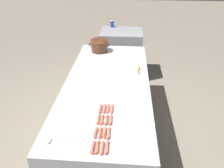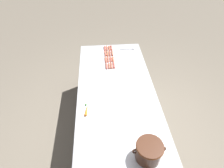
% 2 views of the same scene
% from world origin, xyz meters
% --- Properties ---
extents(ground_plane, '(20.00, 20.00, 0.00)m').
position_xyz_m(ground_plane, '(0.00, 0.00, 0.00)').
color(ground_plane, '#756B5B').
extents(griddle_counter, '(1.01, 2.36, 0.88)m').
position_xyz_m(griddle_counter, '(0.00, 0.00, 0.44)').
color(griddle_counter, '#9EA0A5').
rests_on(griddle_counter, ground_plane).
extents(hot_dog_0, '(0.03, 0.14, 0.03)m').
position_xyz_m(hot_dog_0, '(-0.02, -1.05, 0.89)').
color(hot_dog_0, '#CB5E4F').
rests_on(hot_dog_0, griddle_counter).
extents(hot_dog_1, '(0.03, 0.14, 0.03)m').
position_xyz_m(hot_dog_1, '(-0.02, -0.88, 0.89)').
color(hot_dog_1, '#C56248').
rests_on(hot_dog_1, griddle_counter).
extents(hot_dog_2, '(0.03, 0.14, 0.03)m').
position_xyz_m(hot_dog_2, '(-0.02, -0.71, 0.89)').
color(hot_dog_2, '#CE6848').
rests_on(hot_dog_2, griddle_counter).
extents(hot_dog_3, '(0.03, 0.14, 0.03)m').
position_xyz_m(hot_dog_3, '(-0.02, -0.55, 0.89)').
color(hot_dog_3, '#C4594D').
rests_on(hot_dog_3, griddle_counter).
extents(hot_dog_4, '(0.03, 0.14, 0.03)m').
position_xyz_m(hot_dog_4, '(0.02, -1.05, 0.89)').
color(hot_dog_4, '#C46547').
rests_on(hot_dog_4, griddle_counter).
extents(hot_dog_5, '(0.03, 0.14, 0.03)m').
position_xyz_m(hot_dog_5, '(0.02, -0.88, 0.89)').
color(hot_dog_5, '#C3634D').
rests_on(hot_dog_5, griddle_counter).
extents(hot_dog_6, '(0.03, 0.14, 0.03)m').
position_xyz_m(hot_dog_6, '(0.02, -0.71, 0.89)').
color(hot_dog_6, '#C35D4A').
rests_on(hot_dog_6, griddle_counter).
extents(hot_dog_7, '(0.03, 0.14, 0.03)m').
position_xyz_m(hot_dog_7, '(0.02, -0.54, 0.89)').
color(hot_dog_7, '#BF6650').
rests_on(hot_dog_7, griddle_counter).
extents(hot_dog_8, '(0.03, 0.14, 0.03)m').
position_xyz_m(hot_dog_8, '(0.06, -1.05, 0.89)').
color(hot_dog_8, '#C2654D').
rests_on(hot_dog_8, griddle_counter).
extents(hot_dog_9, '(0.03, 0.14, 0.03)m').
position_xyz_m(hot_dog_9, '(0.06, -0.88, 0.89)').
color(hot_dog_9, '#C46747').
rests_on(hot_dog_9, griddle_counter).
extents(hot_dog_10, '(0.04, 0.14, 0.03)m').
position_xyz_m(hot_dog_10, '(0.06, -0.71, 0.89)').
color(hot_dog_10, '#C5624E').
rests_on(hot_dog_10, griddle_counter).
extents(hot_dog_11, '(0.03, 0.14, 0.03)m').
position_xyz_m(hot_dog_11, '(0.06, -0.54, 0.89)').
color(hot_dog_11, '#C7654D').
rests_on(hot_dog_11, griddle_counter).
extents(hot_dog_12, '(0.03, 0.14, 0.03)m').
position_xyz_m(hot_dog_12, '(0.10, -1.04, 0.89)').
color(hot_dog_12, '#BF6050').
rests_on(hot_dog_12, griddle_counter).
extents(hot_dog_13, '(0.04, 0.14, 0.03)m').
position_xyz_m(hot_dog_13, '(0.10, -0.89, 0.89)').
color(hot_dog_13, '#CD644E').
rests_on(hot_dog_13, griddle_counter).
extents(hot_dog_14, '(0.03, 0.14, 0.03)m').
position_xyz_m(hot_dog_14, '(0.10, -0.71, 0.89)').
color(hot_dog_14, '#C46249').
rests_on(hot_dog_14, griddle_counter).
extents(hot_dog_15, '(0.03, 0.14, 0.03)m').
position_xyz_m(hot_dog_15, '(0.10, -0.54, 0.89)').
color(hot_dog_15, '#C55D4D').
rests_on(hot_dog_15, griddle_counter).
extents(bean_pot, '(0.32, 0.26, 0.19)m').
position_xyz_m(bean_pot, '(-0.21, 0.91, 0.98)').
color(bean_pot, '#472616').
rests_on(bean_pot, griddle_counter).
extents(serving_spoon, '(0.27, 0.08, 0.02)m').
position_xyz_m(serving_spoon, '(-0.35, -1.00, 0.88)').
color(serving_spoon, '#B7B7BC').
rests_on(serving_spoon, griddle_counter).
extents(carrot, '(0.05, 0.18, 0.03)m').
position_xyz_m(carrot, '(0.38, 0.29, 0.89)').
color(carrot, orange).
rests_on(carrot, griddle_counter).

